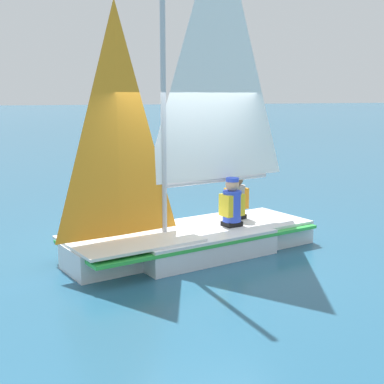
{
  "coord_description": "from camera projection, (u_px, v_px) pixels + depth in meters",
  "views": [
    {
      "loc": [
        7.5,
        -3.17,
        2.46
      ],
      "look_at": [
        0.0,
        0.0,
        0.98
      ],
      "focal_mm": 50.0,
      "sensor_mm": 36.0,
      "label": 1
    }
  ],
  "objects": [
    {
      "name": "sailor_crew",
      "position": [
        236.0,
        204.0,
        9.1
      ],
      "size": [
        0.35,
        0.38,
        1.16
      ],
      "rotation": [
        0.0,
        0.0,
        4.9
      ],
      "color": "black",
      "rests_on": "ground_plane"
    },
    {
      "name": "ground_plane",
      "position": [
        192.0,
        253.0,
        8.45
      ],
      "size": [
        260.0,
        260.0,
        0.0
      ],
      "primitive_type": "plane",
      "color": "#235675"
    },
    {
      "name": "sailboat_main",
      "position": [
        193.0,
        207.0,
        8.33
      ],
      "size": [
        2.26,
        4.22,
        5.29
      ],
      "rotation": [
        0.0,
        0.0,
        4.9
      ],
      "color": "silver",
      "rests_on": "ground_plane"
    },
    {
      "name": "sailor_helm",
      "position": [
        232.0,
        211.0,
        8.57
      ],
      "size": [
        0.35,
        0.38,
        1.16
      ],
      "rotation": [
        0.0,
        0.0,
        4.9
      ],
      "color": "black",
      "rests_on": "ground_plane"
    }
  ]
}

